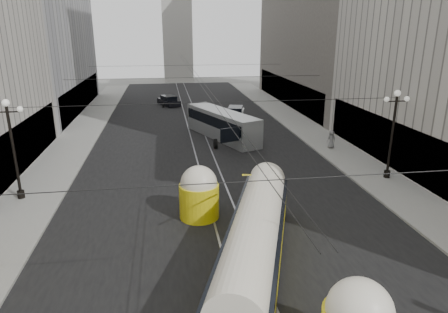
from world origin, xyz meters
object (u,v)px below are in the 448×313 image
object	(u,v)px
pedestrian_sidewalk_right	(331,139)
pedestrian_crossing_a	(221,304)
streetcar	(255,240)
city_bus	(222,123)

from	to	relation	value
pedestrian_sidewalk_right	pedestrian_crossing_a	bearing A→B (deg)	51.36
streetcar	pedestrian_crossing_a	size ratio (longest dim) A/B	8.71
city_bus	pedestrian_sidewalk_right	size ratio (longest dim) A/B	6.90
streetcar	pedestrian_sidewalk_right	size ratio (longest dim) A/B	8.53
streetcar	pedestrian_crossing_a	distance (m)	3.80
pedestrian_crossing_a	city_bus	bearing A→B (deg)	-16.66
streetcar	city_bus	xyz separation A→B (m)	(1.85, 23.17, -0.05)
city_bus	streetcar	bearing A→B (deg)	-94.58
streetcar	city_bus	size ratio (longest dim) A/B	1.24
pedestrian_crossing_a	pedestrian_sidewalk_right	size ratio (longest dim) A/B	0.98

